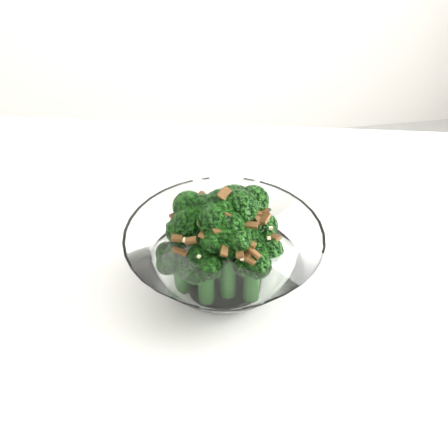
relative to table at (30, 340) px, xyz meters
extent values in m
cube|color=white|center=(0.00, 0.00, 0.05)|extent=(1.36, 1.07, 0.04)
cylinder|color=white|center=(0.61, 0.20, -0.33)|extent=(0.04, 0.04, 0.71)
cylinder|color=white|center=(0.22, -0.02, 0.07)|extent=(0.08, 0.08, 0.01)
cylinder|color=#1D5416|center=(0.22, 0.02, 0.10)|extent=(0.02, 0.02, 0.04)
sphere|color=#174D0E|center=(0.22, 0.02, 0.13)|extent=(0.04, 0.04, 0.04)
cylinder|color=#1D5416|center=(0.19, 0.00, 0.10)|extent=(0.02, 0.02, 0.05)
sphere|color=#174D0E|center=(0.19, 0.00, 0.14)|extent=(0.04, 0.04, 0.04)
cylinder|color=#1D5416|center=(0.23, 0.00, 0.11)|extent=(0.02, 0.02, 0.07)
sphere|color=#174D0E|center=(0.23, 0.00, 0.16)|extent=(0.04, 0.04, 0.04)
cylinder|color=#1D5416|center=(0.19, -0.04, 0.10)|extent=(0.02, 0.02, 0.04)
sphere|color=#174D0E|center=(0.19, -0.04, 0.13)|extent=(0.04, 0.04, 0.04)
cylinder|color=#1D5416|center=(0.24, -0.05, 0.10)|extent=(0.02, 0.02, 0.05)
sphere|color=#174D0E|center=(0.24, -0.05, 0.13)|extent=(0.04, 0.04, 0.04)
cylinder|color=#1D5416|center=(0.22, -0.02, 0.12)|extent=(0.02, 0.02, 0.08)
sphere|color=#174D0E|center=(0.22, -0.02, 0.16)|extent=(0.05, 0.05, 0.05)
cylinder|color=#1D5416|center=(0.26, 0.01, 0.10)|extent=(0.02, 0.02, 0.04)
sphere|color=#174D0E|center=(0.26, 0.01, 0.12)|extent=(0.04, 0.04, 0.04)
cylinder|color=#1D5416|center=(0.17, -0.03, 0.10)|extent=(0.02, 0.02, 0.04)
sphere|color=#174D0E|center=(0.17, -0.03, 0.12)|extent=(0.04, 0.04, 0.04)
cylinder|color=#1D5416|center=(0.22, -0.04, 0.11)|extent=(0.02, 0.02, 0.06)
sphere|color=#174D0E|center=(0.22, -0.04, 0.15)|extent=(0.04, 0.04, 0.04)
cylinder|color=#1D5416|center=(0.20, -0.01, 0.11)|extent=(0.02, 0.02, 0.07)
sphere|color=#174D0E|center=(0.20, -0.01, 0.16)|extent=(0.04, 0.04, 0.04)
cylinder|color=#1D5416|center=(0.25, -0.02, 0.10)|extent=(0.02, 0.02, 0.05)
sphere|color=#174D0E|center=(0.25, -0.02, 0.14)|extent=(0.04, 0.04, 0.04)
cube|color=brown|center=(0.25, -0.03, 0.16)|extent=(0.01, 0.02, 0.01)
cube|color=brown|center=(0.23, -0.03, 0.18)|extent=(0.01, 0.01, 0.01)
cube|color=brown|center=(0.23, 0.01, 0.17)|extent=(0.02, 0.01, 0.01)
cube|color=brown|center=(0.23, -0.07, 0.15)|extent=(0.01, 0.01, 0.01)
cube|color=brown|center=(0.20, -0.03, 0.17)|extent=(0.01, 0.01, 0.01)
cube|color=brown|center=(0.23, 0.00, 0.17)|extent=(0.01, 0.01, 0.00)
cube|color=brown|center=(0.25, -0.02, 0.16)|extent=(0.01, 0.01, 0.01)
cube|color=brown|center=(0.21, -0.04, 0.17)|extent=(0.01, 0.01, 0.01)
cube|color=brown|center=(0.18, -0.04, 0.16)|extent=(0.01, 0.01, 0.01)
cube|color=brown|center=(0.25, -0.03, 0.16)|extent=(0.01, 0.02, 0.01)
cube|color=brown|center=(0.21, -0.06, 0.16)|extent=(0.01, 0.01, 0.01)
cube|color=brown|center=(0.21, -0.03, 0.18)|extent=(0.01, 0.02, 0.01)
cube|color=brown|center=(0.20, 0.00, 0.16)|extent=(0.01, 0.01, 0.01)
cube|color=brown|center=(0.24, -0.04, 0.16)|extent=(0.02, 0.01, 0.01)
cube|color=brown|center=(0.17, -0.04, 0.15)|extent=(0.01, 0.01, 0.01)
cube|color=brown|center=(0.20, 0.02, 0.15)|extent=(0.01, 0.01, 0.01)
cube|color=brown|center=(0.24, 0.02, 0.16)|extent=(0.01, 0.01, 0.01)
cube|color=brown|center=(0.20, -0.04, 0.17)|extent=(0.01, 0.01, 0.01)
cube|color=brown|center=(0.21, 0.00, 0.17)|extent=(0.01, 0.01, 0.01)
cube|color=brown|center=(0.20, 0.00, 0.17)|extent=(0.01, 0.01, 0.01)
cube|color=brown|center=(0.26, 0.01, 0.15)|extent=(0.01, 0.02, 0.01)
cube|color=brown|center=(0.17, -0.03, 0.15)|extent=(0.01, 0.01, 0.01)
cube|color=brown|center=(0.25, 0.00, 0.17)|extent=(0.01, 0.01, 0.01)
cube|color=brown|center=(0.25, 0.03, 0.14)|extent=(0.01, 0.01, 0.01)
cube|color=brown|center=(0.22, -0.03, 0.18)|extent=(0.01, 0.01, 0.01)
cube|color=brown|center=(0.20, 0.02, 0.15)|extent=(0.01, 0.01, 0.01)
cube|color=brown|center=(0.22, 0.00, 0.17)|extent=(0.01, 0.01, 0.01)
cube|color=brown|center=(0.20, -0.03, 0.17)|extent=(0.01, 0.01, 0.01)
cube|color=brown|center=(0.17, 0.00, 0.15)|extent=(0.01, 0.02, 0.01)
cube|color=brown|center=(0.26, -0.04, 0.15)|extent=(0.01, 0.01, 0.01)
cube|color=brown|center=(0.20, 0.02, 0.15)|extent=(0.01, 0.01, 0.01)
cube|color=brown|center=(0.23, -0.05, 0.16)|extent=(0.01, 0.01, 0.01)
cube|color=brown|center=(0.21, -0.02, 0.18)|extent=(0.01, 0.01, 0.01)
cube|color=brown|center=(0.19, 0.03, 0.15)|extent=(0.01, 0.01, 0.01)
cube|color=brown|center=(0.22, -0.06, 0.15)|extent=(0.01, 0.01, 0.01)
cube|color=brown|center=(0.24, -0.06, 0.15)|extent=(0.01, 0.01, 0.01)
cube|color=brown|center=(0.22, -0.02, 0.19)|extent=(0.01, 0.01, 0.01)
cube|color=brown|center=(0.19, -0.04, 0.16)|extent=(0.01, 0.01, 0.01)
cube|color=brown|center=(0.20, 0.03, 0.15)|extent=(0.01, 0.01, 0.01)
cube|color=brown|center=(0.23, -0.01, 0.18)|extent=(0.01, 0.01, 0.01)
cube|color=brown|center=(0.26, -0.01, 0.16)|extent=(0.01, 0.01, 0.00)
cube|color=brown|center=(0.18, 0.01, 0.15)|extent=(0.01, 0.01, 0.00)
cube|color=brown|center=(0.23, -0.06, 0.15)|extent=(0.01, 0.01, 0.01)
cube|color=brown|center=(0.25, 0.02, 0.15)|extent=(0.01, 0.01, 0.01)
cube|color=beige|center=(0.22, 0.03, 0.15)|extent=(0.00, 0.00, 0.00)
cube|color=beige|center=(0.22, -0.04, 0.17)|extent=(0.00, 0.01, 0.00)
cube|color=beige|center=(0.22, 0.03, 0.15)|extent=(0.01, 0.01, 0.00)
cube|color=beige|center=(0.23, -0.03, 0.18)|extent=(0.01, 0.01, 0.00)
cube|color=beige|center=(0.22, -0.02, 0.19)|extent=(0.01, 0.00, 0.00)
cube|color=beige|center=(0.25, -0.05, 0.15)|extent=(0.00, 0.00, 0.00)
cube|color=beige|center=(0.22, -0.01, 0.18)|extent=(0.00, 0.00, 0.00)
cube|color=beige|center=(0.17, 0.00, 0.15)|extent=(0.01, 0.01, 0.01)
cube|color=beige|center=(0.26, -0.04, 0.16)|extent=(0.00, 0.00, 0.00)
cube|color=beige|center=(0.24, -0.03, 0.17)|extent=(0.01, 0.01, 0.01)
cube|color=beige|center=(0.18, -0.04, 0.15)|extent=(0.01, 0.01, 0.00)
cube|color=beige|center=(0.19, -0.06, 0.15)|extent=(0.00, 0.00, 0.00)
cube|color=beige|center=(0.22, -0.07, 0.15)|extent=(0.00, 0.00, 0.00)
cube|color=beige|center=(0.18, 0.01, 0.16)|extent=(0.01, 0.01, 0.00)
cube|color=beige|center=(0.21, 0.03, 0.15)|extent=(0.00, 0.00, 0.00)
camera|label=1|loc=(0.16, -0.38, 0.45)|focal=40.00mm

